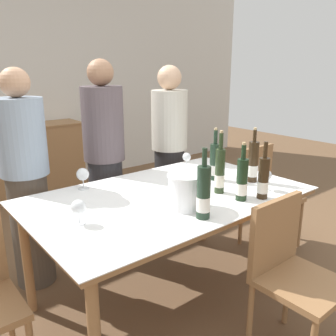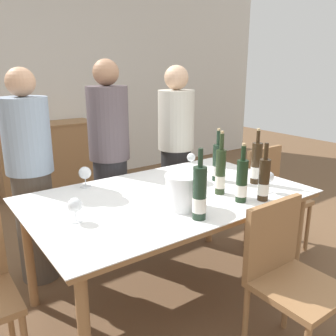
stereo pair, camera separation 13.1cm
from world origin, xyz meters
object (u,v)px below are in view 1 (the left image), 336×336
at_px(person_guest_right, 169,153).
at_px(wine_glass_3, 83,175).
at_px(chair_right_end, 265,189).
at_px(wine_glass_2, 266,176).
at_px(person_host, 26,183).
at_px(sideboard_cabinet, 34,159).
at_px(wine_bottle_0, 263,179).
at_px(wine_bottle_2, 253,163).
at_px(wine_bottle_3, 220,172).
at_px(wine_glass_0, 78,208).
at_px(wine_glass_1, 187,158).
at_px(person_guest_left, 105,163).
at_px(wine_bottle_4, 215,163).
at_px(chair_near_front, 290,267).
at_px(wine_bottle_5, 204,194).
at_px(dining_table, 168,204).
at_px(wine_bottle_1, 242,180).
at_px(ice_bucket, 186,190).

bearing_deg(person_guest_right, wine_glass_3, -161.88).
xyz_separation_m(chair_right_end, person_guest_right, (-0.53, 0.71, 0.28)).
xyz_separation_m(wine_glass_2, person_host, (-1.23, 1.14, -0.08)).
relative_size(sideboard_cabinet, wine_bottle_0, 3.33).
relative_size(wine_bottle_2, person_guest_right, 0.25).
distance_m(wine_bottle_3, person_host, 1.36).
distance_m(wine_glass_0, wine_glass_1, 1.21).
bearing_deg(person_host, sideboard_cabinet, 70.21).
bearing_deg(person_host, person_guest_left, 0.80).
bearing_deg(wine_glass_1, wine_bottle_3, -110.29).
relative_size(wine_bottle_4, wine_glass_1, 2.79).
xyz_separation_m(wine_glass_2, person_guest_left, (-0.59, 1.15, -0.05)).
distance_m(wine_glass_2, person_guest_left, 1.29).
relative_size(wine_glass_0, chair_near_front, 0.15).
height_order(wine_bottle_2, wine_bottle_5, same).
bearing_deg(wine_bottle_5, person_host, 115.42).
bearing_deg(wine_bottle_2, person_guest_right, 89.01).
height_order(wine_bottle_5, chair_right_end, wine_bottle_5).
bearing_deg(wine_bottle_3, dining_table, 146.76).
distance_m(wine_bottle_1, wine_glass_0, 1.00).
relative_size(wine_bottle_3, chair_right_end, 0.47).
bearing_deg(sideboard_cabinet, person_guest_left, -92.08).
relative_size(wine_bottle_4, person_host, 0.24).
distance_m(wine_bottle_2, wine_glass_1, 0.56).
height_order(wine_bottle_3, wine_glass_0, wine_bottle_3).
xyz_separation_m(sideboard_cabinet, person_guest_right, (0.61, -1.96, 0.36)).
distance_m(wine_bottle_2, wine_glass_2, 0.19).
height_order(dining_table, person_host, person_host).
bearing_deg(person_guest_right, chair_right_end, -53.27).
bearing_deg(ice_bucket, person_guest_right, 55.07).
bearing_deg(wine_glass_3, wine_glass_2, -40.18).
height_order(wine_bottle_4, chair_near_front, wine_bottle_4).
bearing_deg(person_guest_left, wine_glass_1, -40.59).
xyz_separation_m(wine_bottle_5, wine_glass_3, (-0.29, 0.87, -0.04)).
height_order(wine_bottle_4, wine_bottle_5, wine_bottle_5).
height_order(wine_bottle_1, wine_glass_2, wine_bottle_1).
bearing_deg(wine_glass_1, person_guest_left, 139.41).
distance_m(dining_table, wine_bottle_4, 0.51).
bearing_deg(wine_bottle_4, sideboard_cabinet, 98.68).
distance_m(wine_bottle_2, wine_bottle_5, 0.77).
height_order(wine_bottle_2, person_guest_right, person_guest_right).
bearing_deg(person_guest_right, dining_table, -129.89).
relative_size(dining_table, ice_bucket, 7.99).
relative_size(ice_bucket, wine_bottle_4, 0.58).
xyz_separation_m(wine_bottle_0, chair_right_end, (0.77, 0.52, -0.38)).
height_order(wine_bottle_1, person_guest_right, person_guest_right).
relative_size(dining_table, chair_right_end, 2.01).
xyz_separation_m(chair_near_front, person_guest_left, (-0.24, 1.58, 0.30)).
distance_m(person_guest_left, person_guest_right, 0.68).
height_order(wine_bottle_0, person_host, person_host).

